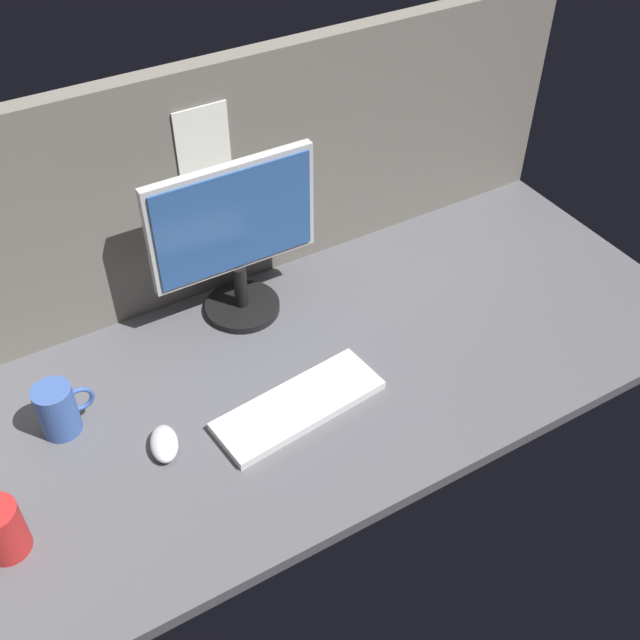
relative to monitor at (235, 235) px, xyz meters
The scene contains 7 objects.
ground_plane 34.95cm from the monitor, 74.77° to the right, with size 180.00×80.00×3.00cm, color #515156.
cubicle_wall_back 15.70cm from the monitor, 61.13° to the left, with size 180.00×5.50×57.25cm.
monitor is the anchor object (origin of this frame).
keyboard 41.02cm from the monitor, 95.86° to the right, with size 37.00×13.00×2.00cm, color silver.
mouse 48.97cm from the monitor, 136.14° to the right, with size 5.60×9.60×3.40cm, color silver.
mug_ceramic_blue 53.06cm from the monitor, 162.34° to the right, with size 11.93×8.04×11.79cm.
mug_red_plastic 76.67cm from the monitor, 149.84° to the right, with size 8.14×8.14×11.46cm.
Camera 1 is at (-60.79, -105.35, 124.66)cm, focal length 43.27 mm.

